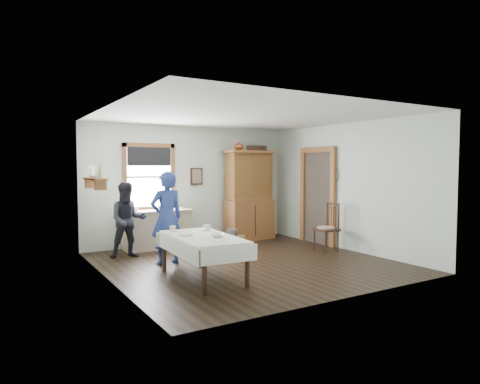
# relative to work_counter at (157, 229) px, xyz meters

# --- Properties ---
(room) EXTENTS (5.01, 5.01, 2.70)m
(room) POSITION_rel_work_counter_xyz_m (0.94, -2.18, 0.93)
(room) COLOR black
(room) RESTS_ON ground
(window) EXTENTS (1.18, 0.07, 1.48)m
(window) POSITION_rel_work_counter_xyz_m (-0.06, 0.29, 1.21)
(window) COLOR white
(window) RESTS_ON room
(doorway) EXTENTS (0.09, 1.14, 2.22)m
(doorway) POSITION_rel_work_counter_xyz_m (3.40, -1.33, 0.74)
(doorway) COLOR #41372E
(doorway) RESTS_ON room
(wall_shelf) EXTENTS (0.24, 1.00, 0.44)m
(wall_shelf) POSITION_rel_work_counter_xyz_m (-1.43, -0.64, 1.15)
(wall_shelf) COLOR #98592F
(wall_shelf) RESTS_ON room
(framed_picture) EXTENTS (0.30, 0.04, 0.40)m
(framed_picture) POSITION_rel_work_counter_xyz_m (1.09, 0.28, 1.13)
(framed_picture) COLOR #381E13
(framed_picture) RESTS_ON room
(rug_beater) EXTENTS (0.01, 0.27, 0.27)m
(rug_beater) POSITION_rel_work_counter_xyz_m (3.39, -1.88, 1.30)
(rug_beater) COLOR black
(rug_beater) RESTS_ON room
(work_counter) EXTENTS (1.48, 0.58, 0.84)m
(work_counter) POSITION_rel_work_counter_xyz_m (0.00, 0.00, 0.00)
(work_counter) COLOR tan
(work_counter) RESTS_ON room
(china_hutch) EXTENTS (1.29, 0.64, 2.17)m
(china_hutch) POSITION_rel_work_counter_xyz_m (2.35, -0.03, 0.66)
(china_hutch) COLOR #98592F
(china_hutch) RESTS_ON room
(dining_table) EXTENTS (1.02, 1.79, 0.69)m
(dining_table) POSITION_rel_work_counter_xyz_m (-0.28, -2.83, -0.07)
(dining_table) COLOR white
(dining_table) RESTS_ON room
(spindle_chair) EXTENTS (0.49, 0.49, 1.02)m
(spindle_chair) POSITION_rel_work_counter_xyz_m (2.94, -2.11, 0.09)
(spindle_chair) COLOR #381E13
(spindle_chair) RESTS_ON room
(pail) EXTENTS (0.35, 0.35, 0.31)m
(pail) POSITION_rel_work_counter_xyz_m (1.66, -0.35, -0.27)
(pail) COLOR gray
(pail) RESTS_ON room
(wicker_basket) EXTENTS (0.40, 0.34, 0.19)m
(wicker_basket) POSITION_rel_work_counter_xyz_m (1.78, -0.42, -0.32)
(wicker_basket) COLOR #9B8046
(wicker_basket) RESTS_ON room
(woman_blue) EXTENTS (0.59, 0.41, 1.57)m
(woman_blue) POSITION_rel_work_counter_xyz_m (-0.37, -1.51, 0.36)
(woman_blue) COLOR navy
(woman_blue) RESTS_ON room
(figure_dark) EXTENTS (0.74, 0.62, 1.37)m
(figure_dark) POSITION_rel_work_counter_xyz_m (-0.81, -0.60, 0.26)
(figure_dark) COLOR black
(figure_dark) RESTS_ON room
(table_cup_a) EXTENTS (0.14, 0.14, 0.11)m
(table_cup_a) POSITION_rel_work_counter_xyz_m (0.04, -2.34, 0.33)
(table_cup_a) COLOR silver
(table_cup_a) RESTS_ON dining_table
(table_cup_b) EXTENTS (0.13, 0.13, 0.10)m
(table_cup_b) POSITION_rel_work_counter_xyz_m (-0.52, -2.17, 0.32)
(table_cup_b) COLOR silver
(table_cup_b) RESTS_ON dining_table
(table_bowl) EXTENTS (0.31, 0.31, 0.06)m
(table_bowl) POSITION_rel_work_counter_xyz_m (-0.14, -3.05, 0.30)
(table_bowl) COLOR silver
(table_bowl) RESTS_ON dining_table
(counter_book) EXTENTS (0.21, 0.24, 0.02)m
(counter_book) POSITION_rel_work_counter_xyz_m (0.53, 0.06, 0.43)
(counter_book) COLOR #796351
(counter_book) RESTS_ON work_counter
(counter_bowl) EXTENTS (0.23, 0.23, 0.06)m
(counter_bowl) POSITION_rel_work_counter_xyz_m (-0.53, -0.08, 0.45)
(counter_bowl) COLOR silver
(counter_bowl) RESTS_ON work_counter
(shelf_bowl) EXTENTS (0.22, 0.22, 0.05)m
(shelf_bowl) POSITION_rel_work_counter_xyz_m (-1.43, -0.63, 1.18)
(shelf_bowl) COLOR silver
(shelf_bowl) RESTS_ON wall_shelf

